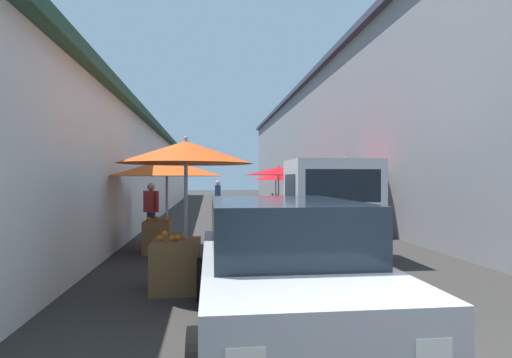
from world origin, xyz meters
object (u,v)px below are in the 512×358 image
(fruit_stall_near_left, at_px, (166,177))
(fruit_stall_far_right, at_px, (345,173))
(hatchback_car, at_px, (283,266))
(delivery_truck, at_px, (323,208))
(fruit_stall_near_right, at_px, (276,181))
(fruit_stall_mid_lane, at_px, (184,178))
(vendor_by_crates, at_px, (151,208))
(vendor_in_shade, at_px, (218,195))
(fruit_stall_far_left, at_px, (278,176))

(fruit_stall_near_left, xyz_separation_m, fruit_stall_far_right, (2.61, -5.19, 0.14))
(hatchback_car, height_order, delivery_truck, delivery_truck)
(fruit_stall_near_right, distance_m, delivery_truck, 11.97)
(fruit_stall_far_right, height_order, fruit_stall_mid_lane, fruit_stall_far_right)
(fruit_stall_mid_lane, distance_m, vendor_by_crates, 5.12)
(hatchback_car, xyz_separation_m, vendor_in_shade, (14.99, 0.37, 0.18))
(fruit_stall_mid_lane, distance_m, delivery_truck, 3.86)
(fruit_stall_far_left, distance_m, hatchback_car, 12.74)
(fruit_stall_near_left, xyz_separation_m, hatchback_car, (-5.26, -1.79, -0.99))
(fruit_stall_far_right, relative_size, vendor_by_crates, 1.50)
(fruit_stall_near_left, xyz_separation_m, delivery_truck, (-0.73, -3.53, -0.69))
(hatchback_car, relative_size, vendor_in_shade, 2.45)
(fruit_stall_far_left, height_order, hatchback_car, fruit_stall_far_left)
(fruit_stall_near_left, bearing_deg, delivery_truck, -101.61)
(fruit_stall_near_left, relative_size, fruit_stall_mid_lane, 1.11)
(fruit_stall_far_left, height_order, vendor_by_crates, fruit_stall_far_left)
(fruit_stall_mid_lane, distance_m, fruit_stall_near_right, 14.86)
(fruit_stall_far_left, relative_size, vendor_by_crates, 1.83)
(fruit_stall_near_right, bearing_deg, vendor_by_crates, 152.07)
(fruit_stall_mid_lane, bearing_deg, fruit_stall_near_right, -14.94)
(fruit_stall_near_right, distance_m, hatchback_car, 16.69)
(hatchback_car, bearing_deg, fruit_stall_near_right, -9.11)
(fruit_stall_near_left, height_order, vendor_by_crates, fruit_stall_near_left)
(fruit_stall_far_right, distance_m, fruit_stall_mid_lane, 7.37)
(fruit_stall_far_left, bearing_deg, fruit_stall_near_right, -8.03)
(fruit_stall_near_right, distance_m, vendor_in_shade, 3.40)
(delivery_truck, bearing_deg, fruit_stall_far_right, -26.49)
(fruit_stall_near_left, distance_m, delivery_truck, 3.67)
(fruit_stall_far_left, relative_size, hatchback_car, 0.74)
(hatchback_car, bearing_deg, fruit_stall_mid_lane, 29.41)
(fruit_stall_mid_lane, xyz_separation_m, vendor_by_crates, (4.91, 1.17, -0.80))
(fruit_stall_near_left, height_order, fruit_stall_far_left, fruit_stall_far_left)
(delivery_truck, relative_size, vendor_in_shade, 3.08)
(fruit_stall_near_left, xyz_separation_m, fruit_stall_far_left, (7.26, -3.88, 0.05))
(fruit_stall_near_right, relative_size, vendor_by_crates, 1.51)
(fruit_stall_near_left, distance_m, fruit_stall_far_right, 5.82)
(fruit_stall_far_left, height_order, delivery_truck, fruit_stall_far_left)
(vendor_in_shade, bearing_deg, fruit_stall_far_left, -135.17)
(fruit_stall_near_right, bearing_deg, delivery_truck, 175.68)
(fruit_stall_far_right, xyz_separation_m, fruit_stall_far_left, (4.65, 1.32, -0.09))
(fruit_stall_near_left, height_order, fruit_stall_far_right, fruit_stall_far_right)
(fruit_stall_near_left, distance_m, vendor_in_shade, 9.87)
(fruit_stall_near_left, xyz_separation_m, vendor_in_shade, (9.73, -1.43, -0.81))
(fruit_stall_near_left, height_order, vendor_in_shade, fruit_stall_near_left)
(fruit_stall_mid_lane, bearing_deg, vendor_in_shade, -3.65)
(delivery_truck, bearing_deg, fruit_stall_near_right, -4.32)
(vendor_by_crates, height_order, vendor_in_shade, vendor_in_shade)
(fruit_stall_far_right, bearing_deg, hatchback_car, 156.63)
(fruit_stall_near_left, bearing_deg, vendor_by_crates, 18.01)
(fruit_stall_near_left, distance_m, fruit_stall_near_right, 12.05)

